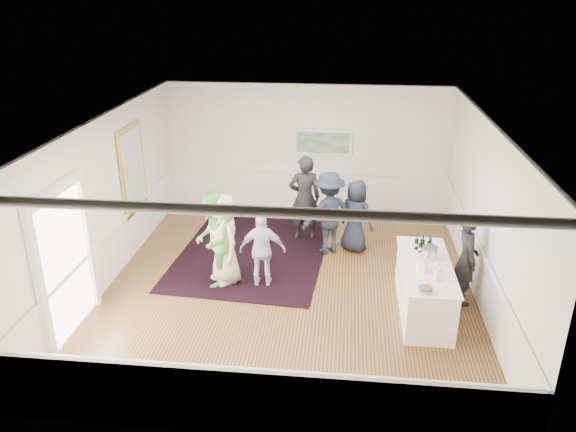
# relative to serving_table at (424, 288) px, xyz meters

# --- Properties ---
(floor) EXTENTS (8.00, 8.00, 0.00)m
(floor) POSITION_rel_serving_table_xyz_m (-2.45, 0.70, -0.46)
(floor) COLOR brown
(floor) RESTS_ON ground
(ceiling) EXTENTS (7.00, 8.00, 0.02)m
(ceiling) POSITION_rel_serving_table_xyz_m (-2.45, 0.70, 2.74)
(ceiling) COLOR white
(ceiling) RESTS_ON wall_back
(wall_left) EXTENTS (0.02, 8.00, 3.20)m
(wall_left) POSITION_rel_serving_table_xyz_m (-5.95, 0.70, 1.14)
(wall_left) COLOR white
(wall_left) RESTS_ON floor
(wall_right) EXTENTS (0.02, 8.00, 3.20)m
(wall_right) POSITION_rel_serving_table_xyz_m (1.05, 0.70, 1.14)
(wall_right) COLOR white
(wall_right) RESTS_ON floor
(wall_back) EXTENTS (7.00, 0.02, 3.20)m
(wall_back) POSITION_rel_serving_table_xyz_m (-2.45, 4.70, 1.14)
(wall_back) COLOR white
(wall_back) RESTS_ON floor
(wall_front) EXTENTS (7.00, 0.02, 3.20)m
(wall_front) POSITION_rel_serving_table_xyz_m (-2.45, -3.30, 1.14)
(wall_front) COLOR white
(wall_front) RESTS_ON floor
(wainscoting) EXTENTS (7.00, 8.00, 1.00)m
(wainscoting) POSITION_rel_serving_table_xyz_m (-2.45, 0.70, 0.04)
(wainscoting) COLOR white
(wainscoting) RESTS_ON floor
(mirror) EXTENTS (0.05, 1.25, 1.85)m
(mirror) POSITION_rel_serving_table_xyz_m (-5.90, 2.00, 1.34)
(mirror) COLOR gold
(mirror) RESTS_ON wall_left
(doorway) EXTENTS (0.10, 1.78, 2.56)m
(doorway) POSITION_rel_serving_table_xyz_m (-5.89, -1.20, 0.95)
(doorway) COLOR white
(doorway) RESTS_ON wall_left
(landscape_painting) EXTENTS (1.44, 0.06, 0.66)m
(landscape_painting) POSITION_rel_serving_table_xyz_m (-2.05, 4.64, 1.32)
(landscape_painting) COLOR white
(landscape_painting) RESTS_ON wall_back
(area_rug) EXTENTS (3.33, 4.21, 0.02)m
(area_rug) POSITION_rel_serving_table_xyz_m (-3.39, 1.92, -0.45)
(area_rug) COLOR black
(area_rug) RESTS_ON floor
(serving_table) EXTENTS (0.87, 2.27, 0.92)m
(serving_table) POSITION_rel_serving_table_xyz_m (0.00, 0.00, 0.00)
(serving_table) COLOR white
(serving_table) RESTS_ON floor
(bartender) EXTENTS (0.48, 0.67, 1.72)m
(bartender) POSITION_rel_serving_table_xyz_m (0.75, 0.42, 0.39)
(bartender) COLOR black
(bartender) RESTS_ON floor
(guest_tan) EXTENTS (1.00, 1.04, 1.80)m
(guest_tan) POSITION_rel_serving_table_xyz_m (-3.71, 0.69, 0.43)
(guest_tan) COLOR tan
(guest_tan) RESTS_ON floor
(guest_green) EXTENTS (0.78, 0.95, 1.84)m
(guest_green) POSITION_rel_serving_table_xyz_m (-3.91, 0.60, 0.46)
(guest_green) COLOR #5DB749
(guest_green) RESTS_ON floor
(guest_lilac) EXTENTS (0.89, 0.41, 1.49)m
(guest_lilac) POSITION_rel_serving_table_xyz_m (-2.96, 0.62, 0.28)
(guest_lilac) COLOR silver
(guest_lilac) RESTS_ON floor
(guest_dark_a) EXTENTS (1.35, 1.14, 1.81)m
(guest_dark_a) POSITION_rel_serving_table_xyz_m (-1.78, 2.20, 0.44)
(guest_dark_a) COLOR #1B212D
(guest_dark_a) RESTS_ON floor
(guest_dark_b) EXTENTS (0.79, 0.59, 1.96)m
(guest_dark_b) POSITION_rel_serving_table_xyz_m (-2.35, 2.84, 0.52)
(guest_dark_b) COLOR black
(guest_dark_b) RESTS_ON floor
(guest_navy) EXTENTS (0.93, 0.84, 1.59)m
(guest_navy) POSITION_rel_serving_table_xyz_m (-1.21, 2.36, 0.33)
(guest_navy) COLOR #1B212D
(guest_navy) RESTS_ON floor
(wine_bottles) EXTENTS (0.31, 0.24, 0.31)m
(wine_bottles) POSITION_rel_serving_table_xyz_m (-0.00, 0.52, 0.61)
(wine_bottles) COLOR black
(wine_bottles) RESTS_ON serving_table
(juice_pitchers) EXTENTS (0.37, 0.61, 0.24)m
(juice_pitchers) POSITION_rel_serving_table_xyz_m (-0.02, -0.29, 0.58)
(juice_pitchers) COLOR #69BD43
(juice_pitchers) RESTS_ON serving_table
(ice_bucket) EXTENTS (0.26, 0.26, 0.25)m
(ice_bucket) POSITION_rel_serving_table_xyz_m (0.06, 0.20, 0.57)
(ice_bucket) COLOR silver
(ice_bucket) RESTS_ON serving_table
(nut_bowl) EXTENTS (0.27, 0.27, 0.08)m
(nut_bowl) POSITION_rel_serving_table_xyz_m (-0.13, -0.93, 0.50)
(nut_bowl) COLOR white
(nut_bowl) RESTS_ON serving_table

